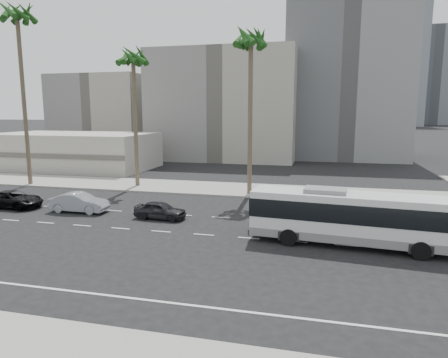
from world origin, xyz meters
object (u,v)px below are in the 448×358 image
(car_a, at_px, (160,210))
(palm_near, at_px, (251,44))
(palm_mid, at_px, (133,61))
(car_c, at_px, (12,199))
(palm_far, at_px, (17,19))
(city_bus, at_px, (351,216))
(car_b, at_px, (79,203))

(car_a, xyz_separation_m, palm_near, (4.94, 10.45, 13.49))
(palm_near, xyz_separation_m, palm_mid, (-12.50, 1.34, -1.02))
(car_c, distance_m, palm_far, 20.12)
(city_bus, height_order, car_c, city_bus)
(car_b, xyz_separation_m, palm_mid, (-0.42, 11.38, 12.36))
(palm_near, bearing_deg, city_bus, -57.47)
(palm_mid, height_order, palm_far, palm_far)
(car_a, relative_size, palm_far, 0.20)
(city_bus, distance_m, car_b, 20.93)
(car_b, relative_size, palm_mid, 0.32)
(city_bus, distance_m, palm_mid, 28.09)
(car_a, height_order, palm_far, palm_far)
(city_bus, bearing_deg, car_a, 173.14)
(city_bus, xyz_separation_m, palm_near, (-8.55, 13.40, 12.37))
(car_b, distance_m, palm_far, 22.76)
(car_a, distance_m, car_b, 7.15)
(car_c, bearing_deg, city_bus, -97.13)
(car_c, xyz_separation_m, palm_mid, (5.92, 11.40, 12.42))
(palm_mid, bearing_deg, car_a, -57.33)
(city_bus, bearing_deg, car_c, 178.44)
(city_bus, distance_m, palm_far, 38.63)
(car_b, bearing_deg, palm_near, -51.28)
(car_a, bearing_deg, palm_far, 66.28)
(car_b, bearing_deg, car_c, 89.21)
(city_bus, relative_size, car_c, 2.36)
(car_a, relative_size, car_c, 0.77)
(palm_mid, bearing_deg, car_b, -87.91)
(car_b, height_order, palm_mid, palm_mid)
(car_b, distance_m, car_c, 6.33)
(city_bus, bearing_deg, palm_far, 164.32)
(car_a, distance_m, palm_far, 27.49)
(car_b, height_order, palm_near, palm_near)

